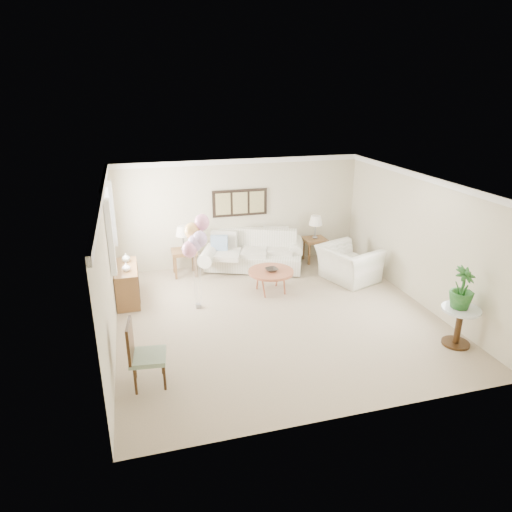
% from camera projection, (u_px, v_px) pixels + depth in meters
% --- Properties ---
extents(ground_plane, '(6.00, 6.00, 0.00)m').
position_uv_depth(ground_plane, '(277.00, 316.00, 8.86)').
color(ground_plane, tan).
extents(room_shell, '(6.04, 6.04, 2.60)m').
position_uv_depth(room_shell, '(271.00, 235.00, 8.35)').
color(room_shell, beige).
rests_on(room_shell, ground).
extents(wall_art_triptych, '(1.35, 0.06, 0.65)m').
position_uv_depth(wall_art_triptych, '(240.00, 203.00, 10.99)').
color(wall_art_triptych, black).
rests_on(wall_art_triptych, ground).
extents(sofa, '(2.85, 1.75, 0.93)m').
position_uv_depth(sofa, '(253.00, 254.00, 11.08)').
color(sofa, white).
rests_on(sofa, ground).
extents(end_table_left, '(0.57, 0.52, 0.62)m').
position_uv_depth(end_table_left, '(184.00, 254.00, 10.61)').
color(end_table_left, brown).
rests_on(end_table_left, ground).
extents(end_table_right, '(0.55, 0.50, 0.60)m').
position_uv_depth(end_table_right, '(315.00, 242.00, 11.48)').
color(end_table_right, brown).
rests_on(end_table_right, ground).
extents(lamp_left, '(0.33, 0.33, 0.59)m').
position_uv_depth(lamp_left, '(183.00, 232.00, 10.42)').
color(lamp_left, gray).
rests_on(lamp_left, end_table_left).
extents(lamp_right, '(0.34, 0.34, 0.59)m').
position_uv_depth(lamp_right, '(316.00, 221.00, 11.29)').
color(lamp_right, gray).
rests_on(lamp_right, end_table_right).
extents(coffee_table, '(0.98, 0.98, 0.49)m').
position_uv_depth(coffee_table, '(271.00, 272.00, 9.74)').
color(coffee_table, '#A75435').
rests_on(coffee_table, ground).
extents(decor_bowl, '(0.30, 0.30, 0.07)m').
position_uv_depth(decor_bowl, '(272.00, 270.00, 9.68)').
color(decor_bowl, '#2D2620').
rests_on(decor_bowl, coffee_table).
extents(armchair, '(1.40, 1.49, 0.79)m').
position_uv_depth(armchair, '(348.00, 264.00, 10.38)').
color(armchair, white).
rests_on(armchair, ground).
extents(side_table, '(0.64, 0.64, 0.69)m').
position_uv_depth(side_table, '(460.00, 317.00, 7.70)').
color(side_table, silver).
rests_on(side_table, ground).
extents(potted_plant, '(0.51, 0.51, 0.71)m').
position_uv_depth(potted_plant, '(462.00, 288.00, 7.54)').
color(potted_plant, '#19511A').
rests_on(potted_plant, side_table).
extents(accent_chair, '(0.57, 0.57, 1.05)m').
position_uv_depth(accent_chair, '(142.00, 353.00, 6.62)').
color(accent_chair, gray).
rests_on(accent_chair, ground).
extents(credenza, '(0.46, 1.20, 0.74)m').
position_uv_depth(credenza, '(127.00, 284.00, 9.39)').
color(credenza, brown).
rests_on(credenza, ground).
extents(vase_white, '(0.18, 0.18, 0.17)m').
position_uv_depth(vase_white, '(126.00, 267.00, 9.03)').
color(vase_white, white).
rests_on(vase_white, credenza).
extents(vase_sage, '(0.23, 0.23, 0.18)m').
position_uv_depth(vase_sage, '(126.00, 258.00, 9.51)').
color(vase_sage, '#AAB09E').
rests_on(vase_sage, credenza).
extents(balloon_cluster, '(0.58, 0.52, 1.91)m').
position_uv_depth(balloon_cluster, '(196.00, 237.00, 8.66)').
color(balloon_cluster, gray).
rests_on(balloon_cluster, ground).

